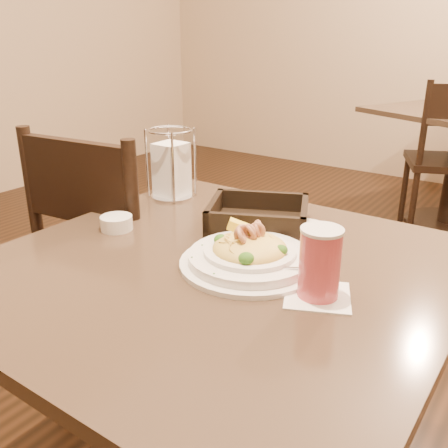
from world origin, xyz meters
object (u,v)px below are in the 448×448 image
Objects in this scene: dining_chair_near at (119,267)px; pasta_bowl at (250,254)px; napkin_caddy at (171,168)px; drink_glass at (320,264)px; butter_ramekin at (116,223)px; side_plate at (299,233)px; main_table at (219,359)px; bread_basket at (258,219)px.

dining_chair_near reaches higher than pasta_bowl.
napkin_caddy is (0.16, 0.08, 0.32)m from dining_chair_near.
butter_ramekin is (-0.53, 0.02, -0.05)m from drink_glass.
side_plate is (-0.16, 0.23, -0.06)m from drink_glass.
main_table is 0.55m from napkin_caddy.
pasta_bowl is 4.09× the size of butter_ramekin.
dining_chair_near is (-0.52, 0.20, -0.00)m from main_table.
side_plate is at bearing 74.23° from main_table.
side_plate is at bearing 87.74° from pasta_bowl.
drink_glass is at bearing -2.13° from butter_ramekin.
dining_chair_near is at bearing 163.60° from pasta_bowl.
bread_basket is (-0.26, 0.22, -0.04)m from drink_glass.
napkin_caddy is (-0.58, 0.29, 0.02)m from drink_glass.
drink_glass reaches higher than pasta_bowl.
pasta_bowl is (0.58, -0.17, 0.26)m from dining_chair_near.
main_table is 0.56m from dining_chair_near.
dining_chair_near is 12.34× the size of butter_ramekin.
main_table is at bearing 178.43° from drink_glass.
dining_chair_near is 5.13× the size of side_plate.
dining_chair_near is 6.14× the size of drink_glass.
bread_basket is at bearing 100.19° from main_table.
pasta_bowl is 0.36m from butter_ramekin.
bread_basket is at bearing 37.15° from butter_ramekin.
pasta_bowl is at bearing 168.06° from drink_glass.
dining_chair_near is at bearing -177.20° from side_plate.
main_table is 0.26m from pasta_bowl.
napkin_caddy is at bearing 153.87° from drink_glass.
drink_glass reaches higher than butter_ramekin.
napkin_caddy reaches higher than side_plate.
pasta_bowl is at bearing -92.26° from side_plate.
side_plate is (0.06, 0.23, 0.24)m from main_table.
dining_chair_near is 3.01× the size of pasta_bowl.
drink_glass reaches higher than bread_basket.
drink_glass is at bearing -1.57° from main_table.
bread_basket is at bearing -11.15° from napkin_caddy.
napkin_caddy is (-0.32, 0.06, 0.06)m from bread_basket.
pasta_bowl is at bearing 27.10° from main_table.
main_table is 0.39m from butter_ramekin.
dining_chair_near is at bearing 159.12° from main_table.
dining_chair_near reaches higher than bread_basket.
drink_glass is (0.74, -0.20, 0.30)m from dining_chair_near.
dining_chair_near reaches higher than napkin_caddy.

